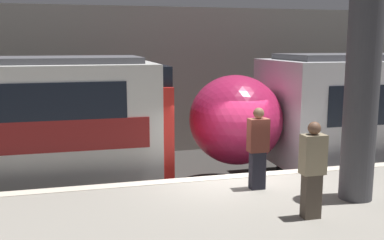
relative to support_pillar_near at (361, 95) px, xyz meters
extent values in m
plane|color=#33302D|center=(-1.58, 1.96, -2.97)|extent=(120.00, 120.00, 0.00)
cube|color=gray|center=(-1.58, -0.16, -2.43)|extent=(40.00, 4.25, 1.08)
cube|color=beige|center=(-1.58, 1.81, -1.88)|extent=(40.00, 0.30, 0.01)
cube|color=#9E998E|center=(-1.58, 8.72, -0.42)|extent=(50.00, 0.15, 5.09)
cylinder|color=#47474C|center=(0.00, 0.00, 0.00)|extent=(0.59, 0.59, 3.78)
ellipsoid|color=#B21E4C|center=(-0.79, 4.19, -1.10)|extent=(2.42, 2.73, 2.35)
sphere|color=#F2EFCC|center=(-1.74, 4.19, -1.52)|extent=(0.20, 0.20, 0.20)
cube|color=red|center=(-2.88, 4.19, -1.19)|extent=(0.25, 2.91, 2.24)
cube|color=black|center=(-2.88, 4.19, -0.07)|extent=(0.25, 2.61, 0.90)
sphere|color=#EA4C42|center=(-2.73, 3.53, -1.58)|extent=(0.18, 0.18, 0.18)
sphere|color=#EA4C42|center=(-2.73, 4.86, -1.58)|extent=(0.18, 0.18, 0.18)
cube|color=#473D33|center=(-1.25, -0.63, -1.52)|extent=(0.28, 0.20, 0.73)
cube|color=gray|center=(-1.25, -0.63, -0.84)|extent=(0.38, 0.24, 0.64)
sphere|color=brown|center=(-1.25, -0.63, -0.42)|extent=(0.21, 0.21, 0.21)
cube|color=black|center=(-1.52, 0.95, -1.52)|extent=(0.28, 0.20, 0.74)
cube|color=brown|center=(-1.52, 0.95, -0.83)|extent=(0.38, 0.24, 0.64)
sphere|color=#9E7051|center=(-1.52, 0.95, -0.41)|extent=(0.21, 0.21, 0.21)
camera|label=1|loc=(-4.84, -6.81, 0.90)|focal=42.00mm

